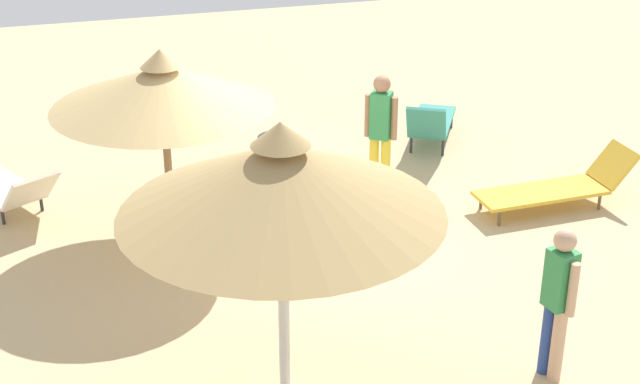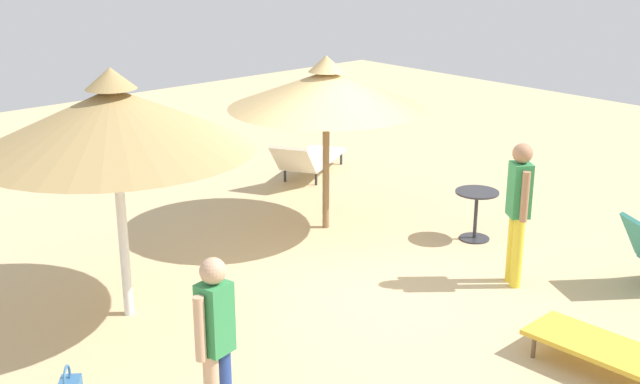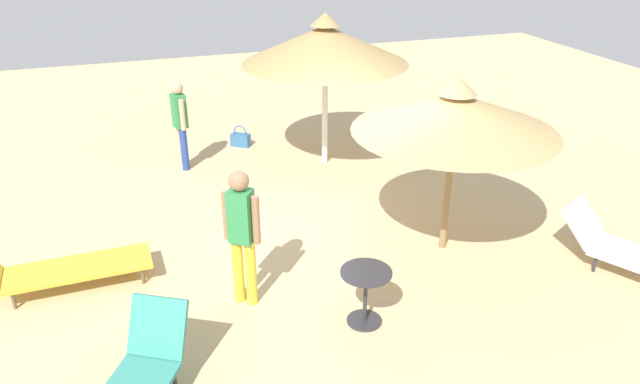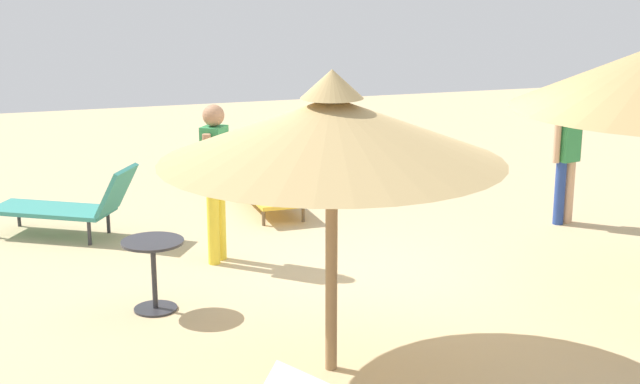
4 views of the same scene
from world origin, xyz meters
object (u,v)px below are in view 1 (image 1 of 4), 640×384
at_px(person_standing_back, 381,128).
at_px(lounge_chair_front, 6,187).
at_px(parasol_umbrella_near_left, 162,87).
at_px(lounge_chair_edge, 559,186).
at_px(lounge_chair_near_right, 431,122).
at_px(person_standing_far_right, 558,296).
at_px(side_table_round, 278,152).
at_px(parasol_umbrella_center, 281,180).

bearing_deg(person_standing_back, lounge_chair_front, -11.86).
xyz_separation_m(lounge_chair_front, person_standing_back, (-4.91, 1.03, 0.67)).
bearing_deg(parasol_umbrella_near_left, lounge_chair_edge, 172.85).
bearing_deg(lounge_chair_near_right, person_standing_far_right, 78.46).
bearing_deg(person_standing_back, parasol_umbrella_near_left, 7.46).
height_order(lounge_chair_near_right, side_table_round, lounge_chair_near_right).
relative_size(parasol_umbrella_center, side_table_round, 4.24).
height_order(parasol_umbrella_near_left, lounge_chair_edge, parasol_umbrella_near_left).
bearing_deg(parasol_umbrella_near_left, person_standing_far_right, 127.70).
xyz_separation_m(lounge_chair_edge, person_standing_far_right, (2.00, 3.36, 0.60)).
xyz_separation_m(lounge_chair_near_right, person_standing_back, (1.38, 1.49, 0.60)).
relative_size(parasol_umbrella_center, person_standing_back, 1.68).
relative_size(parasol_umbrella_near_left, person_standing_back, 1.55).
height_order(parasol_umbrella_center, lounge_chair_front, parasol_umbrella_center).
height_order(parasol_umbrella_near_left, person_standing_far_right, parasol_umbrella_near_left).
bearing_deg(lounge_chair_edge, side_table_round, -28.53).
xyz_separation_m(lounge_chair_edge, lounge_chair_front, (7.10, -2.05, 0.02)).
height_order(lounge_chair_near_right, lounge_chair_front, lounge_chair_near_right).
distance_m(parasol_umbrella_center, lounge_chair_near_right, 6.74).
bearing_deg(parasol_umbrella_near_left, parasol_umbrella_center, 99.37).
relative_size(parasol_umbrella_near_left, lounge_chair_edge, 1.22).
relative_size(lounge_chair_edge, lounge_chair_front, 1.07).
bearing_deg(parasol_umbrella_near_left, lounge_chair_near_right, -156.48).
xyz_separation_m(person_standing_far_right, person_standing_back, (0.18, -4.38, 0.09)).
distance_m(lounge_chair_edge, person_standing_back, 2.51).
xyz_separation_m(parasol_umbrella_near_left, lounge_chair_edge, (-5.10, 0.64, -1.68)).
xyz_separation_m(lounge_chair_front, side_table_round, (-3.70, 0.20, 0.15)).
relative_size(parasol_umbrella_near_left, side_table_round, 3.91).
xyz_separation_m(parasol_umbrella_near_left, lounge_chair_front, (2.00, -1.41, -1.66)).
distance_m(parasol_umbrella_near_left, lounge_chair_front, 2.96).
relative_size(lounge_chair_edge, person_standing_back, 1.27).
bearing_deg(person_standing_far_right, lounge_chair_edge, -120.76).
distance_m(lounge_chair_near_right, side_table_round, 2.68).
height_order(lounge_chair_edge, lounge_chair_near_right, lounge_chair_near_right).
relative_size(lounge_chair_front, side_table_round, 3.01).
bearing_deg(person_standing_far_right, side_table_round, -74.98).
distance_m(lounge_chair_edge, side_table_round, 3.87).
height_order(parasol_umbrella_near_left, lounge_chair_near_right, parasol_umbrella_near_left).
relative_size(lounge_chair_near_right, side_table_round, 2.60).
xyz_separation_m(parasol_umbrella_center, lounge_chair_front, (2.57, -4.86, -1.88)).
height_order(lounge_chair_front, person_standing_back, person_standing_back).
bearing_deg(person_standing_back, person_standing_far_right, 92.39).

